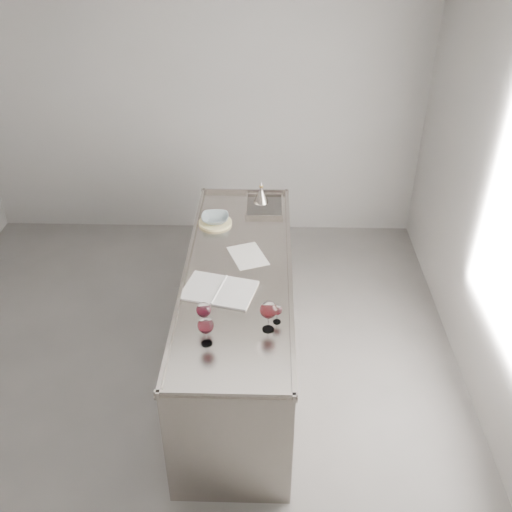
{
  "coord_description": "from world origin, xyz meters",
  "views": [
    {
      "loc": [
        0.72,
        -3.01,
        3.25
      ],
      "look_at": [
        0.63,
        0.36,
        1.02
      ],
      "focal_mm": 40.0,
      "sensor_mm": 36.0,
      "label": 1
    }
  ],
  "objects_px": {
    "counter": "(239,320)",
    "wine_funnel": "(261,196)",
    "wine_glass_left": "(206,326)",
    "wine_glass_middle": "(204,310)",
    "wine_glass_right": "(268,310)",
    "wine_glass_small": "(277,311)",
    "notebook": "(219,290)",
    "ceramic_bowl": "(215,219)"
  },
  "relations": [
    {
      "from": "wine_glass_middle",
      "to": "wine_glass_left",
      "type": "bearing_deg",
      "value": -79.62
    },
    {
      "from": "wine_glass_middle",
      "to": "wine_glass_right",
      "type": "height_order",
      "value": "wine_glass_right"
    },
    {
      "from": "wine_glass_right",
      "to": "wine_glass_small",
      "type": "xyz_separation_m",
      "value": [
        0.05,
        0.07,
        -0.06
      ]
    },
    {
      "from": "wine_glass_left",
      "to": "wine_glass_middle",
      "type": "xyz_separation_m",
      "value": [
        -0.03,
        0.15,
        -0.01
      ]
    },
    {
      "from": "counter",
      "to": "wine_glass_middle",
      "type": "distance_m",
      "value": 0.88
    },
    {
      "from": "counter",
      "to": "wine_glass_left",
      "type": "xyz_separation_m",
      "value": [
        -0.14,
        -0.78,
        0.6
      ]
    },
    {
      "from": "counter",
      "to": "wine_glass_right",
      "type": "bearing_deg",
      "value": -70.94
    },
    {
      "from": "notebook",
      "to": "wine_glass_middle",
      "type": "bearing_deg",
      "value": -84.97
    },
    {
      "from": "wine_glass_small",
      "to": "wine_funnel",
      "type": "height_order",
      "value": "wine_funnel"
    },
    {
      "from": "counter",
      "to": "wine_glass_left",
      "type": "distance_m",
      "value": 0.99
    },
    {
      "from": "wine_glass_left",
      "to": "wine_glass_right",
      "type": "relative_size",
      "value": 0.91
    },
    {
      "from": "counter",
      "to": "notebook",
      "type": "relative_size",
      "value": 4.51
    },
    {
      "from": "notebook",
      "to": "wine_glass_small",
      "type": "bearing_deg",
      "value": -24.75
    },
    {
      "from": "wine_glass_right",
      "to": "notebook",
      "type": "distance_m",
      "value": 0.53
    },
    {
      "from": "wine_glass_middle",
      "to": "counter",
      "type": "bearing_deg",
      "value": 74.68
    },
    {
      "from": "wine_glass_left",
      "to": "ceramic_bowl",
      "type": "distance_m",
      "value": 1.42
    },
    {
      "from": "wine_glass_left",
      "to": "wine_funnel",
      "type": "height_order",
      "value": "wine_funnel"
    },
    {
      "from": "wine_glass_left",
      "to": "notebook",
      "type": "relative_size",
      "value": 0.36
    },
    {
      "from": "wine_glass_right",
      "to": "wine_funnel",
      "type": "distance_m",
      "value": 1.66
    },
    {
      "from": "wine_funnel",
      "to": "counter",
      "type": "bearing_deg",
      "value": -98.19
    },
    {
      "from": "counter",
      "to": "wine_glass_small",
      "type": "xyz_separation_m",
      "value": [
        0.27,
        -0.57,
        0.56
      ]
    },
    {
      "from": "wine_glass_small",
      "to": "wine_glass_left",
      "type": "bearing_deg",
      "value": -153.37
    },
    {
      "from": "wine_glass_left",
      "to": "wine_glass_small",
      "type": "bearing_deg",
      "value": 26.63
    },
    {
      "from": "notebook",
      "to": "ceramic_bowl",
      "type": "relative_size",
      "value": 2.47
    },
    {
      "from": "ceramic_bowl",
      "to": "wine_funnel",
      "type": "height_order",
      "value": "wine_funnel"
    },
    {
      "from": "counter",
      "to": "wine_glass_right",
      "type": "distance_m",
      "value": 0.92
    },
    {
      "from": "wine_glass_middle",
      "to": "wine_glass_small",
      "type": "distance_m",
      "value": 0.45
    },
    {
      "from": "wine_glass_right",
      "to": "wine_glass_left",
      "type": "bearing_deg",
      "value": -159.35
    },
    {
      "from": "wine_glass_right",
      "to": "notebook",
      "type": "relative_size",
      "value": 0.39
    },
    {
      "from": "wine_glass_left",
      "to": "counter",
      "type": "bearing_deg",
      "value": 79.56
    },
    {
      "from": "counter",
      "to": "wine_glass_right",
      "type": "height_order",
      "value": "wine_glass_right"
    },
    {
      "from": "counter",
      "to": "notebook",
      "type": "bearing_deg",
      "value": -113.61
    },
    {
      "from": "counter",
      "to": "wine_glass_right",
      "type": "relative_size",
      "value": 11.53
    },
    {
      "from": "wine_funnel",
      "to": "wine_glass_middle",
      "type": "bearing_deg",
      "value": -100.95
    },
    {
      "from": "notebook",
      "to": "wine_funnel",
      "type": "height_order",
      "value": "wine_funnel"
    },
    {
      "from": "wine_glass_middle",
      "to": "wine_funnel",
      "type": "height_order",
      "value": "wine_funnel"
    },
    {
      "from": "wine_glass_right",
      "to": "wine_funnel",
      "type": "relative_size",
      "value": 1.08
    },
    {
      "from": "wine_funnel",
      "to": "wine_glass_left",
      "type": "bearing_deg",
      "value": -99.17
    },
    {
      "from": "notebook",
      "to": "wine_funnel",
      "type": "bearing_deg",
      "value": 92.69
    },
    {
      "from": "wine_glass_small",
      "to": "ceramic_bowl",
      "type": "distance_m",
      "value": 1.3
    },
    {
      "from": "counter",
      "to": "wine_funnel",
      "type": "xyz_separation_m",
      "value": [
        0.15,
        1.02,
        0.53
      ]
    },
    {
      "from": "wine_glass_right",
      "to": "notebook",
      "type": "height_order",
      "value": "wine_glass_right"
    }
  ]
}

